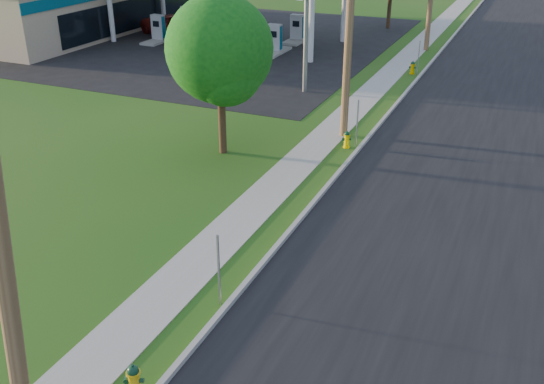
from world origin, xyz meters
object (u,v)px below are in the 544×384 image
object	(u,v)px
utility_pole_mid	(350,18)
tree_verge	(221,54)
hydrant_mid	(347,139)
car_red	(171,26)
fuel_pump_sw	(188,22)
fuel_pump_se	(297,31)
hydrant_far	(412,68)
hydrant_near	(134,381)
fuel_pump_nw	(159,32)
fuel_pump_ne	(275,42)

from	to	relation	value
utility_pole_mid	tree_verge	world-z (taller)	utility_pole_mid
hydrant_mid	car_red	size ratio (longest dim) A/B	0.14
tree_verge	car_red	xyz separation A→B (m)	(-14.51, 19.00, -3.25)
utility_pole_mid	car_red	distance (m)	24.11
utility_pole_mid	fuel_pump_sw	distance (m)	25.05
fuel_pump_se	hydrant_far	size ratio (longest dim) A/B	4.18
utility_pole_mid	hydrant_near	size ratio (longest dim) A/B	12.16
tree_verge	car_red	distance (m)	24.12
car_red	fuel_pump_sw	bearing A→B (deg)	13.37
hydrant_near	hydrant_far	world-z (taller)	hydrant_near
utility_pole_mid	fuel_pump_se	size ratio (longest dim) A/B	3.06
hydrant_mid	fuel_pump_nw	bearing A→B (deg)	142.23
utility_pole_mid	hydrant_far	distance (m)	12.32
fuel_pump_ne	hydrant_mid	xyz separation A→B (m)	(9.44, -14.29, -0.36)
fuel_pump_ne	hydrant_far	bearing A→B (deg)	-9.45
fuel_pump_se	hydrant_near	xyz separation A→B (m)	(9.65, -33.26, -0.33)
fuel_pump_ne	hydrant_near	world-z (taller)	fuel_pump_ne
fuel_pump_sw	hydrant_near	bearing A→B (deg)	-60.73
fuel_pump_se	fuel_pump_sw	bearing A→B (deg)	180.00
hydrant_far	car_red	bearing A→B (deg)	168.77
fuel_pump_sw	fuel_pump_se	bearing A→B (deg)	0.00
fuel_pump_sw	fuel_pump_se	distance (m)	9.00
fuel_pump_ne	tree_verge	xyz separation A→B (m)	(5.14, -16.84, 3.25)
fuel_pump_nw	fuel_pump_sw	xyz separation A→B (m)	(0.00, 4.00, 0.00)
utility_pole_mid	fuel_pump_sw	bearing A→B (deg)	136.48
hydrant_near	car_red	xyz separation A→B (m)	(-19.01, 31.43, 0.34)
utility_pole_mid	fuel_pump_se	xyz separation A→B (m)	(-8.90, 17.00, -4.23)
hydrant_mid	hydrant_far	bearing A→B (deg)	90.06
fuel_pump_nw	tree_verge	bearing A→B (deg)	-49.97
fuel_pump_nw	hydrant_near	size ratio (longest dim) A/B	3.97
hydrant_near	fuel_pump_se	bearing A→B (deg)	106.17
hydrant_mid	car_red	xyz separation A→B (m)	(-18.80, 16.45, 0.37)
hydrant_near	hydrant_far	xyz separation A→B (m)	(-0.22, 27.70, -0.02)
fuel_pump_nw	hydrant_near	distance (m)	34.70
fuel_pump_sw	hydrant_mid	bearing A→B (deg)	-44.77
fuel_pump_se	fuel_pump_ne	bearing A→B (deg)	-90.00
fuel_pump_nw	fuel_pump_se	world-z (taller)	same
tree_verge	hydrant_near	world-z (taller)	tree_verge
hydrant_near	hydrant_mid	size ratio (longest dim) A/B	1.10
fuel_pump_nw	hydrant_near	world-z (taller)	fuel_pump_nw
fuel_pump_se	hydrant_mid	world-z (taller)	fuel_pump_se
car_red	hydrant_mid	bearing A→B (deg)	-106.69
fuel_pump_sw	hydrant_near	xyz separation A→B (m)	(18.65, -33.26, -0.33)
tree_verge	car_red	world-z (taller)	tree_verge
utility_pole_mid	hydrant_near	distance (m)	16.91
utility_pole_mid	hydrant_mid	xyz separation A→B (m)	(0.54, -1.29, -4.59)
utility_pole_mid	fuel_pump_se	bearing A→B (deg)	117.63
fuel_pump_se	hydrant_far	bearing A→B (deg)	-30.58
utility_pole_mid	hydrant_near	bearing A→B (deg)	-87.37
hydrant_far	hydrant_near	bearing A→B (deg)	-89.54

